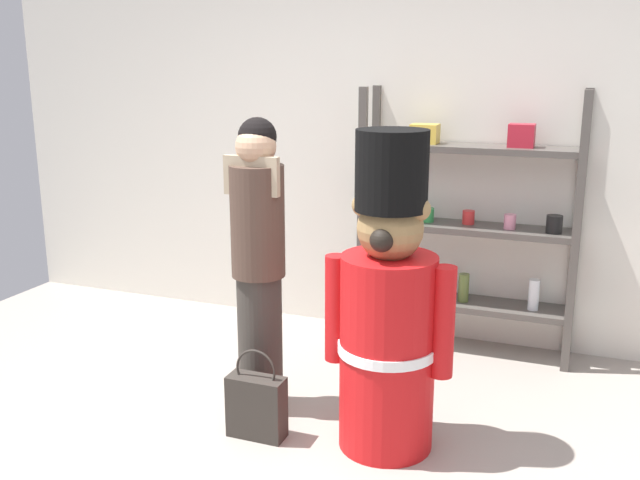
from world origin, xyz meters
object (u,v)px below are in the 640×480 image
(merchandise_shelf, at_px, (468,222))
(person_shopper, at_px, (258,258))
(shopping_bag, at_px, (257,405))
(teddy_bear_guard, at_px, (388,314))

(merchandise_shelf, relative_size, person_shopper, 1.08)
(person_shopper, distance_m, shopping_bag, 0.75)
(teddy_bear_guard, distance_m, person_shopper, 0.78)
(shopping_bag, bearing_deg, person_shopper, 111.80)
(teddy_bear_guard, xyz_separation_m, shopping_bag, (-0.63, -0.16, -0.52))
(teddy_bear_guard, height_order, person_shopper, person_shopper)
(person_shopper, height_order, shopping_bag, person_shopper)
(person_shopper, xyz_separation_m, shopping_bag, (0.12, -0.30, -0.68))
(teddy_bear_guard, bearing_deg, shopping_bag, -165.83)
(merchandise_shelf, relative_size, teddy_bear_guard, 1.09)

